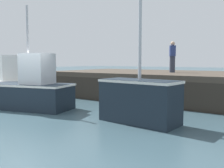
# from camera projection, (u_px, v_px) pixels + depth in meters

# --- Properties ---
(ground) EXTENTS (120.00, 160.00, 0.10)m
(ground) POSITION_uv_depth(u_px,v_px,m) (25.00, 115.00, 9.94)
(ground) COLOR #38515B
(pier) EXTENTS (12.54, 6.29, 1.44)m
(pier) POSITION_uv_depth(u_px,v_px,m) (163.00, 77.00, 13.93)
(pier) COLOR #473D33
(pier) RESTS_ON ground
(fishing_boat_near_left) EXTENTS (3.83, 2.17, 2.34)m
(fishing_boat_near_left) POSITION_uv_depth(u_px,v_px,m) (4.00, 83.00, 13.96)
(fishing_boat_near_left) COLOR silver
(fishing_boat_near_left) RESTS_ON ground
(fishing_boat_near_right) EXTENTS (3.97, 2.47, 4.35)m
(fishing_boat_near_right) POSITION_uv_depth(u_px,v_px,m) (31.00, 90.00, 10.95)
(fishing_boat_near_right) COLOR #19232D
(fishing_boat_near_right) RESTS_ON ground
(fishing_boat_mid) EXTENTS (2.75, 1.37, 4.24)m
(fishing_boat_mid) POSITION_uv_depth(u_px,v_px,m) (139.00, 100.00, 8.48)
(fishing_boat_mid) COLOR #19232D
(fishing_boat_mid) RESTS_ON ground
(dockworker) EXTENTS (0.34, 0.34, 1.65)m
(dockworker) POSITION_uv_depth(u_px,v_px,m) (172.00, 57.00, 13.67)
(dockworker) COLOR #2D3342
(dockworker) RESTS_ON pier
(mooring_buoy_foreground) EXTENTS (0.57, 0.57, 0.71)m
(mooring_buoy_foreground) POSITION_uv_depth(u_px,v_px,m) (5.00, 93.00, 14.07)
(mooring_buoy_foreground) COLOR yellow
(mooring_buoy_foreground) RESTS_ON ground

